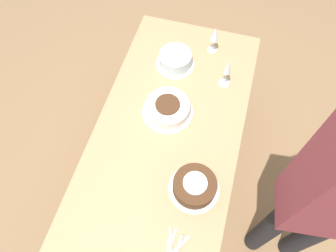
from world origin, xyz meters
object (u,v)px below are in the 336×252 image
at_px(wine_glass_near, 228,69).
at_px(cake_front_chocolate, 195,186).
at_px(cake_center_white, 168,108).
at_px(cake_back_decorated, 175,60).
at_px(wine_glass_far, 215,35).

bearing_deg(wine_glass_near, cake_front_chocolate, 178.15).
height_order(cake_center_white, wine_glass_near, wine_glass_near).
relative_size(cake_front_chocolate, cake_back_decorated, 1.08).
relative_size(cake_center_white, wine_glass_far, 1.50).
bearing_deg(wine_glass_far, cake_front_chocolate, -173.85).
bearing_deg(cake_front_chocolate, wine_glass_near, -1.85).
relative_size(cake_center_white, cake_back_decorated, 1.21).
xyz_separation_m(cake_center_white, wine_glass_near, (0.28, -0.26, 0.10)).
bearing_deg(wine_glass_far, cake_center_white, 164.01).
xyz_separation_m(cake_back_decorated, wine_glass_far, (0.17, -0.19, 0.08)).
height_order(cake_front_chocolate, cake_back_decorated, cake_front_chocolate).
bearing_deg(cake_center_white, wine_glass_near, -43.49).
bearing_deg(wine_glass_near, wine_glass_far, 27.19).
distance_m(cake_back_decorated, wine_glass_far, 0.27).
relative_size(cake_back_decorated, wine_glass_near, 1.16).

